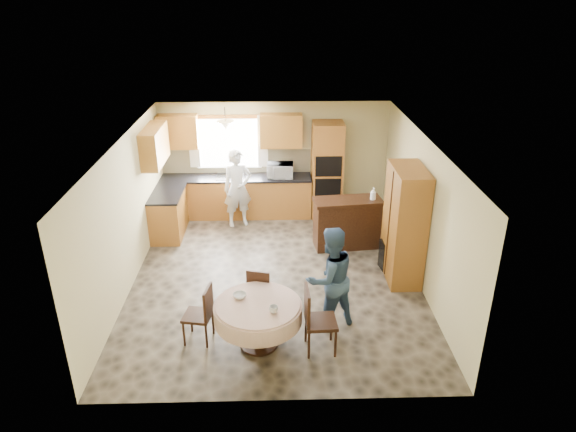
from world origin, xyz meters
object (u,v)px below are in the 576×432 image
(sideboard, at_px, (347,224))
(person_sink, at_px, (238,188))
(chair_left, at_px, (202,312))
(person_dining, at_px, (330,278))
(oven_tower, at_px, (327,170))
(dining_table, at_px, (258,313))
(chair_right, at_px, (315,317))
(cupboard, at_px, (405,225))
(chair_back, at_px, (260,290))

(sideboard, height_order, person_sink, person_sink)
(chair_left, bearing_deg, person_dining, 110.50)
(oven_tower, height_order, dining_table, oven_tower)
(chair_right, bearing_deg, person_sink, 14.25)
(oven_tower, bearing_deg, person_dining, -94.86)
(chair_left, xyz_separation_m, person_sink, (0.28, 3.98, 0.34))
(cupboard, relative_size, chair_right, 2.02)
(sideboard, bearing_deg, person_dining, -110.06)
(sideboard, height_order, chair_back, sideboard)
(chair_left, bearing_deg, sideboard, 149.80)
(dining_table, height_order, chair_back, chair_back)
(cupboard, height_order, person_dining, cupboard)
(cupboard, bearing_deg, dining_table, -143.18)
(oven_tower, bearing_deg, chair_left, -116.46)
(chair_back, relative_size, person_sink, 0.52)
(sideboard, relative_size, person_sink, 0.78)
(chair_right, bearing_deg, dining_table, 78.33)
(dining_table, bearing_deg, chair_back, 88.93)
(oven_tower, bearing_deg, sideboard, -80.57)
(oven_tower, distance_m, chair_left, 5.00)
(sideboard, bearing_deg, cupboard, -62.35)
(oven_tower, bearing_deg, dining_table, -107.06)
(person_sink, bearing_deg, chair_back, -99.47)
(chair_right, xyz_separation_m, person_sink, (-1.33, 4.24, 0.29))
(cupboard, bearing_deg, chair_back, -154.89)
(cupboard, xyz_separation_m, chair_back, (-2.47, -1.16, -0.54))
(cupboard, distance_m, chair_back, 2.78)
(oven_tower, relative_size, chair_left, 2.36)
(chair_left, bearing_deg, cupboard, 127.80)
(sideboard, xyz_separation_m, chair_back, (-1.65, -2.34, 0.01))
(sideboard, bearing_deg, person_sink, 147.20)
(cupboard, height_order, chair_right, cupboard)
(oven_tower, bearing_deg, person_sink, -166.22)
(chair_right, bearing_deg, person_dining, -26.70)
(oven_tower, bearing_deg, chair_right, -97.39)
(oven_tower, distance_m, dining_table, 4.83)
(sideboard, height_order, chair_left, sideboard)
(chair_back, distance_m, chair_right, 1.14)
(cupboard, xyz_separation_m, chair_left, (-3.29, -1.72, -0.52))
(person_sink, bearing_deg, oven_tower, -4.66)
(chair_left, relative_size, chair_back, 1.03)
(sideboard, bearing_deg, dining_table, -125.45)
(chair_back, distance_m, person_dining, 1.12)
(cupboard, distance_m, chair_right, 2.63)
(chair_back, bearing_deg, oven_tower, -95.53)
(person_sink, relative_size, person_dining, 1.03)
(chair_right, height_order, person_dining, person_dining)
(oven_tower, height_order, chair_left, oven_tower)
(oven_tower, relative_size, dining_table, 1.70)
(chair_left, xyz_separation_m, chair_right, (1.61, -0.26, 0.06))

